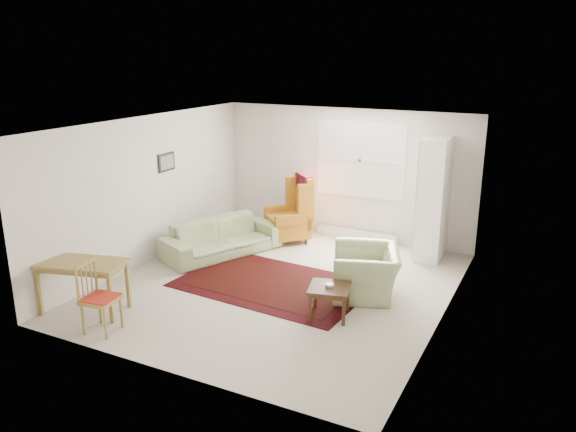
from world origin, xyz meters
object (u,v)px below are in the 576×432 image
at_px(coffee_table, 329,301).
at_px(stool, 279,233).
at_px(armchair, 366,267).
at_px(wingback_chair, 288,209).
at_px(cabinet, 434,199).
at_px(sofa, 221,231).
at_px(desk, 84,287).
at_px(desk_chair, 101,297).

relative_size(coffee_table, stool, 1.27).
distance_m(armchair, coffee_table, 0.98).
xyz_separation_m(armchair, stool, (-2.21, 1.45, -0.21)).
relative_size(wingback_chair, cabinet, 0.61).
bearing_deg(armchair, sofa, -119.99).
distance_m(sofa, stool, 1.20).
height_order(cabinet, desk, cabinet).
bearing_deg(armchair, cabinet, 145.65).
xyz_separation_m(stool, desk_chair, (-0.45, -4.10, 0.26)).
relative_size(armchair, stool, 2.53).
bearing_deg(coffee_table, desk_chair, -145.07).
bearing_deg(coffee_table, stool, 130.22).
xyz_separation_m(sofa, stool, (0.66, 0.98, -0.22)).
bearing_deg(armchair, coffee_table, -32.40).
xyz_separation_m(wingback_chair, coffee_table, (1.95, -2.59, -0.42)).
xyz_separation_m(wingback_chair, cabinet, (2.64, 0.39, 0.42)).
height_order(sofa, desk, sofa).
xyz_separation_m(armchair, cabinet, (0.50, 2.04, 0.64)).
height_order(coffee_table, desk_chair, desk_chair).
relative_size(sofa, desk_chair, 2.25).
bearing_deg(cabinet, armchair, -104.84).
distance_m(sofa, coffee_table, 3.03).
bearing_deg(wingback_chair, armchair, 6.20).
bearing_deg(sofa, stool, -10.27).
relative_size(sofa, wingback_chair, 1.65).
bearing_deg(sofa, desk, -165.22).
height_order(coffee_table, desk, desk).
distance_m(armchair, wingback_chair, 2.72).
bearing_deg(desk_chair, cabinet, -41.46).
height_order(sofa, wingback_chair, wingback_chair).
bearing_deg(desk, stool, 73.82).
bearing_deg(wingback_chair, coffee_table, -9.21).
bearing_deg(wingback_chair, desk, -62.41).
xyz_separation_m(sofa, coffee_table, (2.67, -1.41, -0.21)).
bearing_deg(sofa, wingback_chair, -7.72).
distance_m(sofa, cabinet, 3.77).
distance_m(stool, desk_chair, 4.14).
distance_m(cabinet, desk, 5.83).
relative_size(sofa, cabinet, 1.01).
bearing_deg(armchair, wingback_chair, -148.31).
xyz_separation_m(coffee_table, stool, (-2.02, 2.38, -0.01)).
relative_size(sofa, desk, 1.83).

